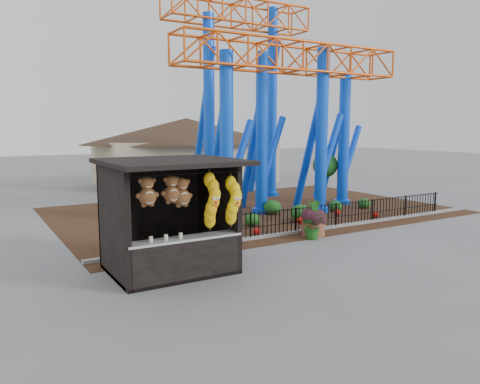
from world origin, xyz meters
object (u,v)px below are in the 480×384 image
roller_coaster (270,75)px  potted_plant (312,226)px  terracotta_planter (313,228)px  prize_booth (173,218)px

roller_coaster → potted_plant: size_ratio=11.58×
potted_plant → terracotta_planter: bearing=49.1°
prize_booth → terracotta_planter: size_ratio=4.18×
roller_coaster → terracotta_planter: roller_coaster is taller
potted_plant → roller_coaster: bearing=72.7°
roller_coaster → terracotta_planter: size_ratio=13.15×
prize_booth → roller_coaster: 11.97m
prize_booth → roller_coaster: roller_coaster is taller
terracotta_planter → roller_coaster: bearing=71.4°
prize_booth → roller_coaster: size_ratio=0.32×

